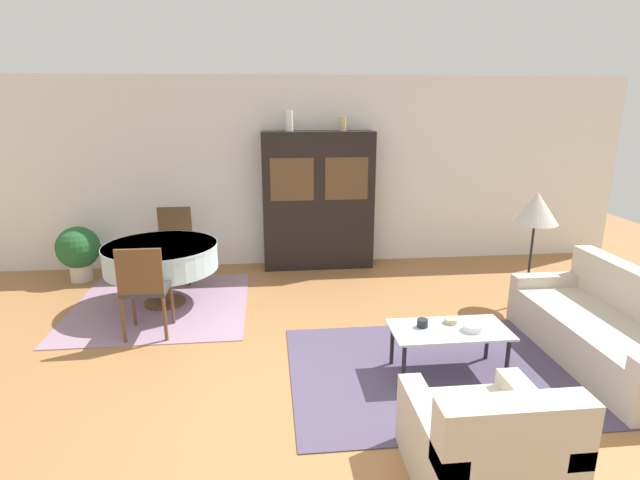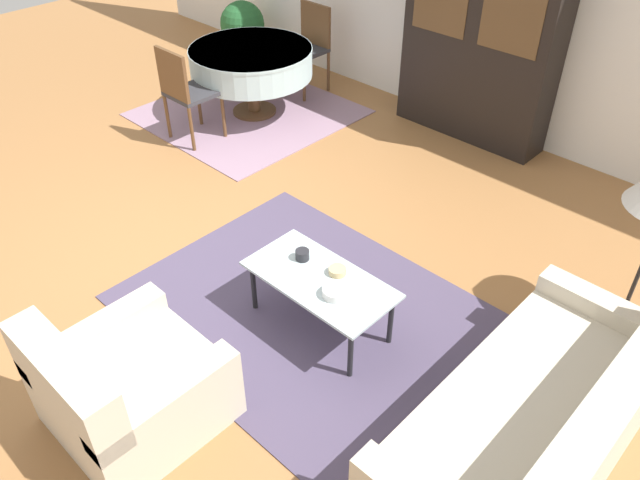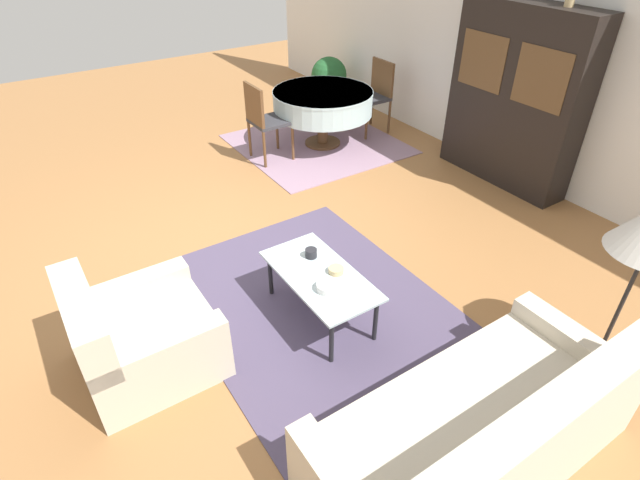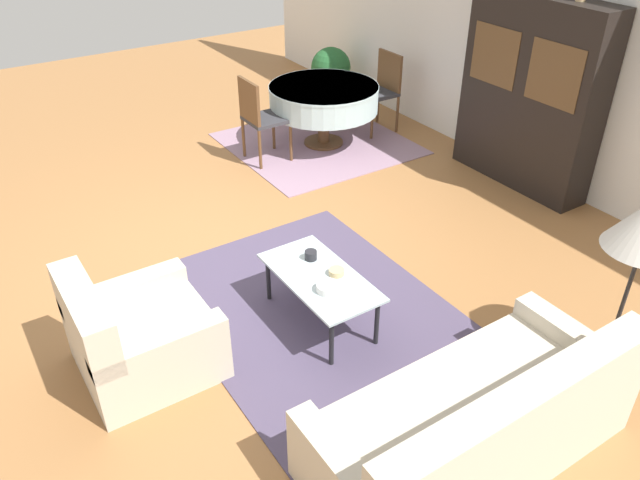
# 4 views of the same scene
# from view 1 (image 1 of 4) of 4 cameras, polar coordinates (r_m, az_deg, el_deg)

# --- Properties ---
(ground_plane) EXTENTS (14.00, 14.00, 0.00)m
(ground_plane) POSITION_cam_1_polar(r_m,az_deg,el_deg) (4.29, -0.73, -17.55)
(ground_plane) COLOR #9E6B3D
(wall_back) EXTENTS (10.00, 0.06, 2.70)m
(wall_back) POSITION_cam_1_polar(r_m,az_deg,el_deg) (7.29, -3.44, 7.68)
(wall_back) COLOR white
(wall_back) RESTS_ON ground_plane
(area_rug) EXTENTS (2.61, 1.93, 0.01)m
(area_rug) POSITION_cam_1_polar(r_m,az_deg,el_deg) (4.75, 13.14, -14.41)
(area_rug) COLOR #4C425B
(area_rug) RESTS_ON ground_plane
(dining_rug) EXTENTS (2.02, 2.03, 0.01)m
(dining_rug) POSITION_cam_1_polar(r_m,az_deg,el_deg) (6.27, -17.74, -7.15)
(dining_rug) COLOR gray
(dining_rug) RESTS_ON ground_plane
(couch) EXTENTS (0.89, 1.99, 0.83)m
(couch) POSITION_cam_1_polar(r_m,az_deg,el_deg) (5.40, 30.32, -9.04)
(couch) COLOR beige
(couch) RESTS_ON ground_plane
(armchair) EXTENTS (0.87, 0.89, 0.80)m
(armchair) POSITION_cam_1_polar(r_m,az_deg,el_deg) (3.48, 18.46, -21.51)
(armchair) COLOR beige
(armchair) RESTS_ON ground_plane
(coffee_table) EXTENTS (1.03, 0.52, 0.42)m
(coffee_table) POSITION_cam_1_polar(r_m,az_deg,el_deg) (4.58, 14.55, -10.29)
(coffee_table) COLOR black
(coffee_table) RESTS_ON area_rug
(display_cabinet) EXTENTS (1.57, 0.40, 1.95)m
(display_cabinet) POSITION_cam_1_polar(r_m,az_deg,el_deg) (7.13, -0.23, 4.51)
(display_cabinet) COLOR black
(display_cabinet) RESTS_ON ground_plane
(dining_table) EXTENTS (1.31, 1.31, 0.73)m
(dining_table) POSITION_cam_1_polar(r_m,az_deg,el_deg) (6.12, -17.69, -1.85)
(dining_table) COLOR brown
(dining_table) RESTS_ON dining_rug
(dining_chair_near) EXTENTS (0.44, 0.44, 0.97)m
(dining_chair_near) POSITION_cam_1_polar(r_m,az_deg,el_deg) (5.32, -19.48, -4.88)
(dining_chair_near) COLOR brown
(dining_chair_near) RESTS_ON dining_rug
(dining_chair_far) EXTENTS (0.44, 0.44, 0.97)m
(dining_chair_far) POSITION_cam_1_polar(r_m,az_deg,el_deg) (6.95, -16.30, 0.10)
(dining_chair_far) COLOR brown
(dining_chair_far) RESTS_ON dining_rug
(floor_lamp) EXTENTS (0.51, 0.51, 1.35)m
(floor_lamp) POSITION_cam_1_polar(r_m,az_deg,el_deg) (6.24, 23.46, 3.16)
(floor_lamp) COLOR black
(floor_lamp) RESTS_ON ground_plane
(cup) EXTENTS (0.10, 0.10, 0.07)m
(cup) POSITION_cam_1_polar(r_m,az_deg,el_deg) (4.52, 11.63, -9.28)
(cup) COLOR #232328
(cup) RESTS_ON coffee_table
(bowl) EXTENTS (0.17, 0.17, 0.06)m
(bowl) POSITION_cam_1_polar(r_m,az_deg,el_deg) (4.57, 17.04, -9.53)
(bowl) COLOR white
(bowl) RESTS_ON coffee_table
(bowl_small) EXTENTS (0.12, 0.12, 0.04)m
(bowl_small) POSITION_cam_1_polar(r_m,az_deg,el_deg) (4.66, 14.71, -8.90)
(bowl_small) COLOR tan
(bowl_small) RESTS_ON coffee_table
(vase_tall) EXTENTS (0.10, 0.10, 0.27)m
(vase_tall) POSITION_cam_1_polar(r_m,az_deg,el_deg) (6.98, -3.53, 13.43)
(vase_tall) COLOR white
(vase_tall) RESTS_ON display_cabinet
(vase_short) EXTENTS (0.09, 0.09, 0.19)m
(vase_short) POSITION_cam_1_polar(r_m,az_deg,el_deg) (7.05, 2.63, 13.13)
(vase_short) COLOR tan
(vase_short) RESTS_ON display_cabinet
(potted_plant) EXTENTS (0.56, 0.56, 0.74)m
(potted_plant) POSITION_cam_1_polar(r_m,az_deg,el_deg) (7.42, -25.89, -1.01)
(potted_plant) COLOR beige
(potted_plant) RESTS_ON ground_plane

